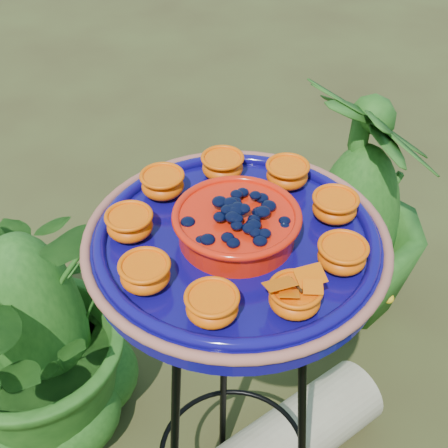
{
  "coord_description": "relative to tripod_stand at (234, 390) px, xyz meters",
  "views": [
    {
      "loc": [
        -0.44,
        -0.74,
        1.73
      ],
      "look_at": [
        -0.16,
        0.01,
        1.06
      ],
      "focal_mm": 50.0,
      "sensor_mm": 36.0,
      "label": 1
    }
  ],
  "objects": [
    {
      "name": "shrub_back_right",
      "position": [
        0.69,
        0.63,
        -0.16
      ],
      "size": [
        0.55,
        0.55,
        0.88
      ],
      "primitive_type": "imported",
      "rotation": [
        0.0,
        0.0,
        1.7
      ],
      "color": "#1A4612",
      "rests_on": "ground"
    },
    {
      "name": "feeder_dish",
      "position": [
        0.0,
        -0.0,
        0.43
      ],
      "size": [
        0.6,
        0.6,
        0.12
      ],
      "rotation": [
        0.0,
        0.0,
        -0.23
      ],
      "color": "#0D0861",
      "rests_on": "tripod_stand"
    },
    {
      "name": "shrub_back_left",
      "position": [
        -0.39,
        0.53,
        -0.16
      ],
      "size": [
        1.03,
        0.99,
        0.89
      ],
      "primitive_type": "imported",
      "rotation": [
        0.0,
        0.0,
        0.51
      ],
      "color": "#1A4612",
      "rests_on": "ground"
    },
    {
      "name": "driftwood_log",
      "position": [
        0.22,
        0.11,
        -0.5
      ],
      "size": [
        0.61,
        0.35,
        0.19
      ],
      "primitive_type": "cylinder",
      "rotation": [
        0.0,
        1.57,
        0.28
      ],
      "color": "tan",
      "rests_on": "ground"
    },
    {
      "name": "tripod_stand",
      "position": [
        0.0,
        0.0,
        0.0
      ],
      "size": [
        0.43,
        0.43,
        0.99
      ],
      "rotation": [
        0.0,
        0.0,
        -0.23
      ],
      "color": "black",
      "rests_on": "ground"
    }
  ]
}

